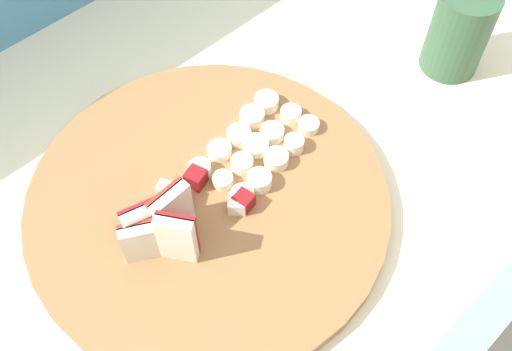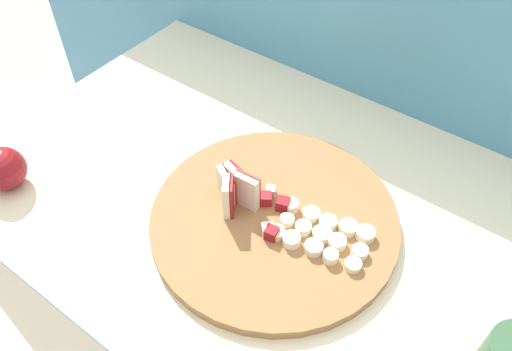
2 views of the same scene
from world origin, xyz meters
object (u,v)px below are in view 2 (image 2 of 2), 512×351
apple_wedge_fan (235,188)px  banana_slice_rows (322,234)px  apple_dice_pile (272,212)px  cutting_board (274,219)px  whole_apple (3,169)px

apple_wedge_fan → banana_slice_rows: size_ratio=0.53×
apple_wedge_fan → apple_dice_pile: (0.07, 0.01, -0.02)m
banana_slice_rows → apple_dice_pile: bearing=-172.2°
apple_wedge_fan → banana_slice_rows: bearing=7.9°
cutting_board → whole_apple: whole_apple is taller
cutting_board → whole_apple: size_ratio=5.29×
banana_slice_rows → cutting_board: bearing=-173.4°
cutting_board → apple_dice_pile: bearing=-144.3°
banana_slice_rows → apple_wedge_fan: bearing=-172.1°
apple_dice_pile → whole_apple: (-0.41, -0.20, 0.01)m
apple_dice_pile → cutting_board: bearing=35.7°
whole_apple → apple_wedge_fan: bearing=28.3°
cutting_board → apple_wedge_fan: size_ratio=4.74×
apple_dice_pile → banana_slice_rows: size_ratio=0.60×
apple_dice_pile → banana_slice_rows: 0.08m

